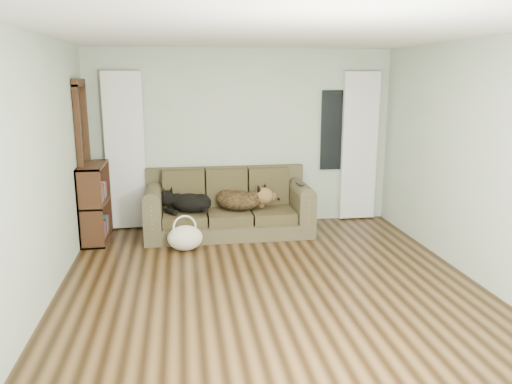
{
  "coord_description": "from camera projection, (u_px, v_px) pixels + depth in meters",
  "views": [
    {
      "loc": [
        -0.9,
        -4.86,
        2.19
      ],
      "look_at": [
        0.07,
        1.6,
        0.68
      ],
      "focal_mm": 35.0,
      "sensor_mm": 36.0,
      "label": 1
    }
  ],
  "objects": [
    {
      "name": "curtain_right",
      "position": [
        359.0,
        147.0,
        7.64
      ],
      "size": [
        0.55,
        0.08,
        2.25
      ],
      "primitive_type": "cube",
      "color": "white",
      "rests_on": "ground"
    },
    {
      "name": "wall_right",
      "position": [
        479.0,
        162.0,
        5.34
      ],
      "size": [
        0.04,
        5.0,
        2.6
      ],
      "primitive_type": "cube",
      "color": "#B6BEB3",
      "rests_on": "ground"
    },
    {
      "name": "bookshelf",
      "position": [
        95.0,
        204.0,
        6.78
      ],
      "size": [
        0.43,
        0.88,
        1.05
      ],
      "primitive_type": "cube",
      "rotation": [
        0.0,
        0.0,
        0.14
      ],
      "color": "black",
      "rests_on": "floor"
    },
    {
      "name": "dog_black_lab",
      "position": [
        188.0,
        202.0,
        6.97
      ],
      "size": [
        0.75,
        0.69,
        0.26
      ],
      "primitive_type": "ellipsoid",
      "rotation": [
        0.0,
        0.0,
        -0.54
      ],
      "color": "black",
      "rests_on": "sofa"
    },
    {
      "name": "wall_left",
      "position": [
        38.0,
        174.0,
        4.69
      ],
      "size": [
        0.04,
        5.0,
        2.6
      ],
      "primitive_type": "cube",
      "color": "#B6BEB3",
      "rests_on": "ground"
    },
    {
      "name": "wall_back",
      "position": [
        242.0,
        138.0,
        7.42
      ],
      "size": [
        4.5,
        0.04,
        2.6
      ],
      "primitive_type": "cube",
      "color": "#B6BEB3",
      "rests_on": "ground"
    },
    {
      "name": "dog_shepherd",
      "position": [
        241.0,
        200.0,
        7.07
      ],
      "size": [
        0.83,
        0.75,
        0.3
      ],
      "primitive_type": "ellipsoid",
      "rotation": [
        0.0,
        0.0,
        2.62
      ],
      "color": "black",
      "rests_on": "sofa"
    },
    {
      "name": "door_casing",
      "position": [
        85.0,
        164.0,
        6.73
      ],
      "size": [
        0.07,
        0.6,
        2.1
      ],
      "primitive_type": "cube",
      "color": "black",
      "rests_on": "ground"
    },
    {
      "name": "curtain_left",
      "position": [
        125.0,
        152.0,
        7.13
      ],
      "size": [
        0.55,
        0.08,
        2.25
      ],
      "primitive_type": "cube",
      "color": "white",
      "rests_on": "ground"
    },
    {
      "name": "ceiling",
      "position": [
        274.0,
        33.0,
        4.72
      ],
      "size": [
        5.0,
        5.0,
        0.0
      ],
      "primitive_type": "plane",
      "color": "white",
      "rests_on": "ground"
    },
    {
      "name": "tote_bag",
      "position": [
        185.0,
        238.0,
        6.44
      ],
      "size": [
        0.48,
        0.39,
        0.33
      ],
      "primitive_type": "ellipsoid",
      "rotation": [
        0.0,
        0.0,
        -0.09
      ],
      "color": "beige",
      "rests_on": "floor"
    },
    {
      "name": "sofa",
      "position": [
        229.0,
        203.0,
        7.07
      ],
      "size": [
        2.33,
        1.01,
        0.95
      ],
      "primitive_type": "cube",
      "color": "#332F19",
      "rests_on": "floor"
    },
    {
      "name": "floor",
      "position": [
        272.0,
        288.0,
        5.31
      ],
      "size": [
        5.0,
        5.0,
        0.0
      ],
      "primitive_type": "plane",
      "color": "black",
      "rests_on": "ground"
    },
    {
      "name": "tv_remote",
      "position": [
        300.0,
        184.0,
        6.97
      ],
      "size": [
        0.09,
        0.2,
        0.02
      ],
      "primitive_type": "cube",
      "rotation": [
        0.0,
        0.0,
        0.19
      ],
      "color": "black",
      "rests_on": "sofa"
    },
    {
      "name": "window_pane",
      "position": [
        337.0,
        130.0,
        7.58
      ],
      "size": [
        0.5,
        0.03,
        1.2
      ],
      "primitive_type": "cube",
      "color": "black",
      "rests_on": "wall_back"
    }
  ]
}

